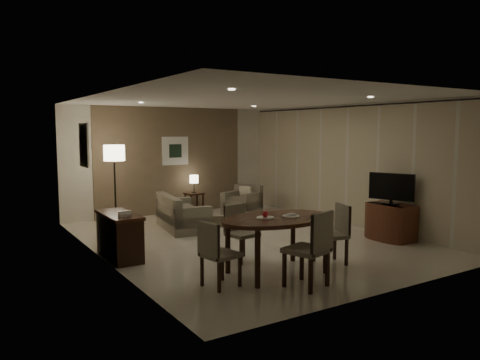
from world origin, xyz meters
TOP-DOWN VIEW (x-y plane):
  - room_shell at (0.00, 0.40)m, footprint 5.50×7.00m
  - taupe_accent at (0.00, 3.48)m, footprint 3.96×0.03m
  - curtain_wall at (2.68, 0.00)m, footprint 0.08×6.70m
  - curtain_rod at (2.68, 0.00)m, footprint 0.03×6.80m
  - art_back_frame at (0.10, 3.46)m, footprint 0.72×0.03m
  - art_back_canvas at (0.10, 3.44)m, footprint 0.34×0.01m
  - art_left_frame at (-2.72, 1.20)m, footprint 0.03×0.60m
  - art_left_canvas at (-2.71, 1.20)m, footprint 0.01×0.46m
  - downlight_nl at (-1.40, -1.80)m, footprint 0.10×0.10m
  - downlight_nr at (1.40, -1.80)m, footprint 0.10×0.10m
  - downlight_fl at (-1.40, 1.80)m, footprint 0.10×0.10m
  - downlight_fr at (1.40, 1.80)m, footprint 0.10×0.10m
  - console_desk at (-2.49, 0.00)m, footprint 0.48×1.20m
  - telephone at (-2.49, -0.30)m, footprint 0.20×0.14m
  - tv_cabinet at (2.40, -1.50)m, footprint 0.48×0.90m
  - flat_tv at (2.38, -1.50)m, footprint 0.36×0.85m
  - dining_table at (-0.77, -2.05)m, footprint 1.79×1.12m
  - chair_near at (-0.80, -2.75)m, footprint 0.63×0.63m
  - chair_far at (-0.84, -1.20)m, footprint 0.49×0.49m
  - chair_left at (-1.77, -2.13)m, footprint 0.51×0.51m
  - chair_right at (0.25, -2.10)m, footprint 0.56×0.56m
  - plate_a at (-0.95, -2.00)m, footprint 0.26×0.26m
  - plate_b at (-0.55, -2.10)m, footprint 0.26×0.26m
  - fruit_apple at (-0.95, -2.00)m, footprint 0.09×0.09m
  - napkin at (-0.55, -2.10)m, footprint 0.12×0.08m
  - round_rug at (0.46, 1.83)m, footprint 1.29×1.29m
  - sofa at (-0.60, 1.56)m, footprint 1.68×1.02m
  - armchair at (1.45, 2.41)m, footprint 1.01×1.03m
  - side_table at (0.46, 3.13)m, footprint 0.42×0.42m
  - table_lamp at (0.46, 3.13)m, footprint 0.22×0.22m
  - floor_lamp at (-1.72, 2.65)m, footprint 0.46×0.46m

SIDE VIEW (x-z plane):
  - round_rug at x=0.46m, z-range 0.00..0.01m
  - side_table at x=0.46m, z-range 0.00..0.54m
  - tv_cabinet at x=2.40m, z-range 0.00..0.70m
  - armchair at x=1.45m, z-range 0.00..0.71m
  - sofa at x=-0.60m, z-range 0.00..0.74m
  - console_desk at x=-2.49m, z-range 0.00..0.75m
  - dining_table at x=-0.77m, z-range 0.00..0.84m
  - chair_far at x=-0.84m, z-range 0.00..0.90m
  - chair_left at x=-1.77m, z-range 0.00..0.91m
  - chair_right at x=0.25m, z-range 0.00..0.94m
  - chair_near at x=-0.80m, z-range 0.00..1.05m
  - table_lamp at x=0.46m, z-range 0.54..1.04m
  - telephone at x=-2.49m, z-range 0.76..0.85m
  - plate_a at x=-0.95m, z-range 0.84..0.86m
  - plate_b at x=-0.55m, z-range 0.84..0.86m
  - napkin at x=-0.55m, z-range 0.86..0.89m
  - fruit_apple at x=-0.95m, z-range 0.86..0.95m
  - floor_lamp at x=-1.72m, z-range 0.00..1.80m
  - flat_tv at x=2.38m, z-range 0.72..1.32m
  - curtain_wall at x=2.68m, z-range 0.03..2.61m
  - taupe_accent at x=0.00m, z-range 0.00..2.70m
  - room_shell at x=0.00m, z-range 0.00..2.70m
  - art_back_frame at x=0.10m, z-range 1.24..1.96m
  - art_back_canvas at x=0.10m, z-range 1.43..1.77m
  - art_left_frame at x=-2.72m, z-range 1.45..2.25m
  - art_left_canvas at x=-2.71m, z-range 1.53..2.17m
  - curtain_rod at x=2.68m, z-range 2.62..2.66m
  - downlight_nl at x=-1.40m, z-range 2.68..2.69m
  - downlight_nr at x=1.40m, z-range 2.68..2.69m
  - downlight_fl at x=-1.40m, z-range 2.68..2.69m
  - downlight_fr at x=1.40m, z-range 2.68..2.69m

